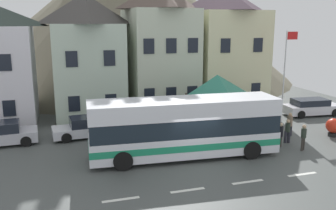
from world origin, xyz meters
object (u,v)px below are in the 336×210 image
object	(u,v)px
pedestrian_02	(304,135)
parked_car_01	(244,114)
transit_bus	(184,128)
parked_car_03	(89,127)
pedestrian_00	(288,131)
harbour_buoy	(333,126)
townhouse_02	(159,49)
flagpole	(285,70)
hilltop_castle	(126,8)
pedestrian_03	(280,133)
parked_car_02	(312,107)
townhouse_03	(223,48)
townhouse_01	(87,56)
pedestrian_01	(290,123)
parked_car_00	(1,134)
public_bench	(178,118)
bus_shelter	(217,86)

from	to	relation	value
pedestrian_02	parked_car_01	bearing A→B (deg)	93.53
transit_bus	parked_car_03	distance (m)	7.18
pedestrian_00	harbour_buoy	xyz separation A→B (m)	(3.66, 0.26, -0.09)
townhouse_02	transit_bus	distance (m)	11.83
townhouse_02	transit_bus	world-z (taller)	townhouse_02
flagpole	hilltop_castle	bearing A→B (deg)	104.26
parked_car_01	transit_bus	bearing A→B (deg)	40.19
transit_bus	pedestrian_03	bearing A→B (deg)	2.44
parked_car_02	townhouse_03	bearing A→B (deg)	140.74
transit_bus	parked_car_01	bearing A→B (deg)	42.77
pedestrian_00	pedestrian_02	xyz separation A→B (m)	(0.04, -1.48, 0.14)
townhouse_03	harbour_buoy	world-z (taller)	townhouse_03
hilltop_castle	pedestrian_00	bearing A→B (deg)	-82.36
townhouse_01	harbour_buoy	distance (m)	18.52
hilltop_castle	townhouse_01	bearing A→B (deg)	-109.07
pedestrian_01	pedestrian_02	xyz separation A→B (m)	(-0.95, -2.68, 0.02)
hilltop_castle	pedestrian_03	bearing A→B (deg)	-84.11
townhouse_02	parked_car_01	size ratio (longest dim) A/B	2.71
townhouse_02	pedestrian_02	distance (m)	13.97
parked_car_01	pedestrian_03	bearing A→B (deg)	85.55
parked_car_00	pedestrian_00	distance (m)	17.61
harbour_buoy	flagpole	bearing A→B (deg)	104.54
townhouse_01	pedestrian_02	size ratio (longest dim) A/B	6.10
townhouse_01	transit_bus	distance (m)	12.25
townhouse_03	public_bench	world-z (taller)	townhouse_03
transit_bus	harbour_buoy	bearing A→B (deg)	7.50
townhouse_02	parked_car_02	distance (m)	13.27
transit_bus	parked_car_00	world-z (taller)	transit_bus
parked_car_03	parked_car_00	bearing A→B (deg)	-3.05
parked_car_00	pedestrian_02	world-z (taller)	pedestrian_02
bus_shelter	pedestrian_03	distance (m)	5.45
townhouse_02	parked_car_02	size ratio (longest dim) A/B	2.23
transit_bus	pedestrian_01	distance (m)	8.13
parked_car_03	public_bench	xyz separation A→B (m)	(6.46, 1.02, -0.18)
parked_car_02	flagpole	size ratio (longest dim) A/B	0.69
hilltop_castle	parked_car_00	distance (m)	30.24
parked_car_02	parked_car_03	world-z (taller)	parked_car_03
transit_bus	parked_car_01	distance (m)	8.53
pedestrian_03	harbour_buoy	world-z (taller)	pedestrian_03
pedestrian_01	public_bench	size ratio (longest dim) A/B	0.99
parked_car_00	pedestrian_03	bearing A→B (deg)	-21.26
pedestrian_00	flagpole	world-z (taller)	flagpole
townhouse_03	pedestrian_03	size ratio (longest dim) A/B	6.87
bus_shelter	townhouse_03	bearing A→B (deg)	62.40
townhouse_02	parked_car_03	size ratio (longest dim) A/B	2.24
parked_car_00	pedestrian_02	bearing A→B (deg)	-23.04
pedestrian_00	public_bench	bearing A→B (deg)	131.02
townhouse_02	pedestrian_01	size ratio (longest dim) A/B	6.66
harbour_buoy	bus_shelter	bearing A→B (deg)	151.38
pedestrian_02	flagpole	xyz separation A→B (m)	(2.55, 5.85, 3.02)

